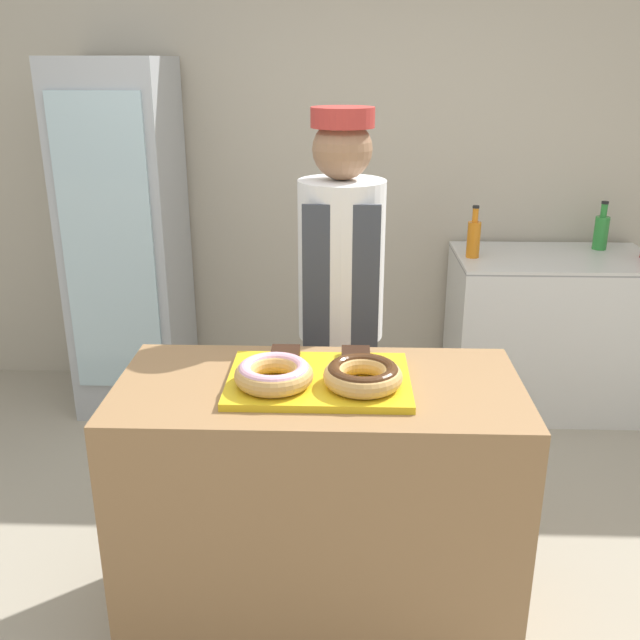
% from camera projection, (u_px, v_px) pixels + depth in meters
% --- Properties ---
extents(ground_plane, '(14.00, 14.00, 0.00)m').
position_uv_depth(ground_plane, '(319.00, 614.00, 2.59)').
color(ground_plane, '#A89E89').
extents(wall_back, '(8.00, 0.06, 2.70)m').
position_uv_depth(wall_back, '(332.00, 160.00, 4.13)').
color(wall_back, '#BCB29E').
rests_on(wall_back, ground_plane).
extents(display_counter, '(1.30, 0.62, 0.93)m').
position_uv_depth(display_counter, '(319.00, 506.00, 2.44)').
color(display_counter, '#997047').
rests_on(display_counter, ground_plane).
extents(serving_tray, '(0.58, 0.41, 0.02)m').
position_uv_depth(serving_tray, '(319.00, 380.00, 2.27)').
color(serving_tray, yellow).
rests_on(serving_tray, display_counter).
extents(donut_light_glaze, '(0.25, 0.25, 0.07)m').
position_uv_depth(donut_light_glaze, '(274.00, 373.00, 2.20)').
color(donut_light_glaze, tan).
rests_on(donut_light_glaze, serving_tray).
extents(donut_chocolate_glaze, '(0.25, 0.25, 0.07)m').
position_uv_depth(donut_chocolate_glaze, '(363.00, 374.00, 2.19)').
color(donut_chocolate_glaze, tan).
rests_on(donut_chocolate_glaze, serving_tray).
extents(brownie_back_left, '(0.10, 0.10, 0.03)m').
position_uv_depth(brownie_back_left, '(285.00, 354.00, 2.40)').
color(brownie_back_left, black).
rests_on(brownie_back_left, serving_tray).
extents(brownie_back_right, '(0.10, 0.10, 0.03)m').
position_uv_depth(brownie_back_right, '(356.00, 355.00, 2.40)').
color(brownie_back_right, black).
rests_on(brownie_back_right, serving_tray).
extents(baker_person, '(0.34, 0.34, 1.74)m').
position_uv_depth(baker_person, '(341.00, 313.00, 2.88)').
color(baker_person, '#4C4C51').
rests_on(baker_person, ground_plane).
extents(beverage_fridge, '(0.57, 0.66, 1.92)m').
position_uv_depth(beverage_fridge, '(127.00, 241.00, 3.93)').
color(beverage_fridge, '#ADB2B7').
rests_on(beverage_fridge, ground_plane).
extents(chest_freezer, '(1.07, 0.65, 0.89)m').
position_uv_depth(chest_freezer, '(547.00, 331.00, 4.04)').
color(chest_freezer, silver).
rests_on(chest_freezer, ground_plane).
extents(bottle_green, '(0.08, 0.08, 0.27)m').
position_uv_depth(bottle_green, '(601.00, 231.00, 4.00)').
color(bottle_green, '#2D8C38').
rests_on(bottle_green, chest_freezer).
extents(bottle_orange, '(0.07, 0.07, 0.28)m').
position_uv_depth(bottle_orange, '(474.00, 237.00, 3.83)').
color(bottle_orange, orange).
rests_on(bottle_orange, chest_freezer).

